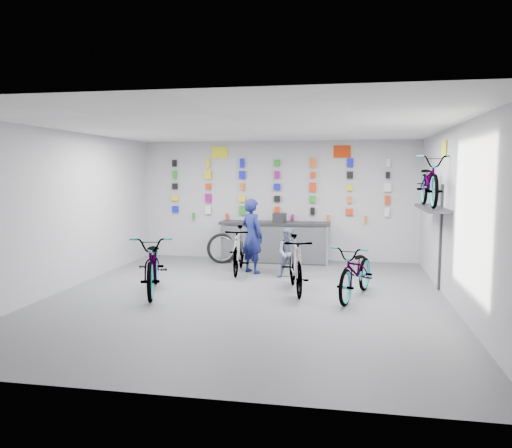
% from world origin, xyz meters
% --- Properties ---
extents(floor, '(8.00, 8.00, 0.00)m').
position_xyz_m(floor, '(0.00, 0.00, 0.00)').
color(floor, '#4E4E53').
rests_on(floor, ground).
extents(ceiling, '(8.00, 8.00, 0.00)m').
position_xyz_m(ceiling, '(0.00, 0.00, 3.00)').
color(ceiling, white).
rests_on(ceiling, wall_back).
extents(wall_back, '(7.00, 0.00, 7.00)m').
position_xyz_m(wall_back, '(0.00, 4.00, 1.50)').
color(wall_back, '#BABABC').
rests_on(wall_back, floor).
extents(wall_front, '(7.00, 0.00, 7.00)m').
position_xyz_m(wall_front, '(0.00, -4.00, 1.50)').
color(wall_front, '#BABABC').
rests_on(wall_front, floor).
extents(wall_left, '(0.00, 8.00, 8.00)m').
position_xyz_m(wall_left, '(-3.50, 0.00, 1.50)').
color(wall_left, '#BABABC').
rests_on(wall_left, floor).
extents(wall_right, '(0.00, 8.00, 8.00)m').
position_xyz_m(wall_right, '(3.50, 0.00, 1.50)').
color(wall_right, '#BABABC').
rests_on(wall_right, floor).
extents(counter, '(2.70, 0.66, 1.00)m').
position_xyz_m(counter, '(0.00, 3.54, 0.49)').
color(counter, black).
rests_on(counter, floor).
extents(merch_wall, '(5.57, 0.08, 1.57)m').
position_xyz_m(merch_wall, '(-0.03, 3.93, 1.78)').
color(merch_wall, '#1016C6').
rests_on(merch_wall, wall_back).
extents(wall_bracket, '(0.39, 1.90, 2.00)m').
position_xyz_m(wall_bracket, '(3.33, 1.20, 1.46)').
color(wall_bracket, '#333338').
rests_on(wall_bracket, wall_right).
extents(sign_left, '(0.42, 0.02, 0.30)m').
position_xyz_m(sign_left, '(-1.50, 3.98, 2.72)').
color(sign_left, yellow).
rests_on(sign_left, wall_back).
extents(sign_right, '(0.42, 0.02, 0.30)m').
position_xyz_m(sign_right, '(1.60, 3.98, 2.72)').
color(sign_right, '#BE2F09').
rests_on(sign_right, wall_back).
extents(sign_side, '(0.02, 0.40, 0.30)m').
position_xyz_m(sign_side, '(3.48, 1.20, 2.65)').
color(sign_side, yellow).
rests_on(sign_side, wall_right).
extents(bike_left, '(1.35, 2.21, 1.10)m').
position_xyz_m(bike_left, '(-1.75, 0.04, 0.55)').
color(bike_left, gray).
rests_on(bike_left, floor).
extents(bike_center, '(0.85, 1.81, 1.05)m').
position_xyz_m(bike_center, '(0.83, 0.51, 0.53)').
color(bike_center, gray).
rests_on(bike_center, floor).
extents(bike_right, '(1.14, 1.96, 0.97)m').
position_xyz_m(bike_right, '(1.92, 0.30, 0.49)').
color(bike_right, gray).
rests_on(bike_right, floor).
extents(bike_service, '(0.65, 1.75, 1.03)m').
position_xyz_m(bike_service, '(-0.59, 2.06, 0.52)').
color(bike_service, gray).
rests_on(bike_service, floor).
extents(bike_wall, '(0.63, 1.80, 0.95)m').
position_xyz_m(bike_wall, '(3.25, 1.20, 2.05)').
color(bike_wall, gray).
rests_on(bike_wall, wall_bracket).
extents(clerk, '(0.72, 0.68, 1.65)m').
position_xyz_m(clerk, '(-0.31, 2.15, 0.82)').
color(clerk, '#12184F').
rests_on(clerk, floor).
extents(customer, '(0.52, 0.41, 1.06)m').
position_xyz_m(customer, '(0.56, 1.74, 0.53)').
color(customer, slate).
rests_on(customer, floor).
extents(spare_wheel, '(0.76, 0.41, 0.74)m').
position_xyz_m(spare_wheel, '(-1.25, 3.17, 0.36)').
color(spare_wheel, black).
rests_on(spare_wheel, floor).
extents(register, '(0.32, 0.34, 0.22)m').
position_xyz_m(register, '(0.12, 3.55, 1.11)').
color(register, black).
rests_on(register, counter).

